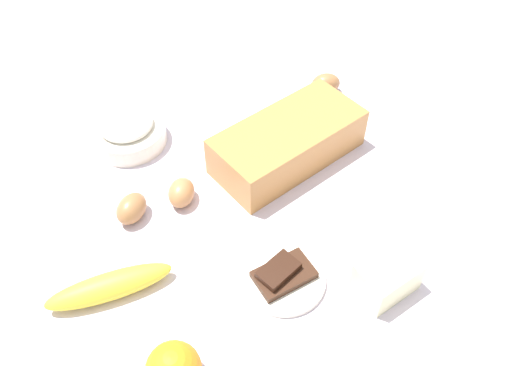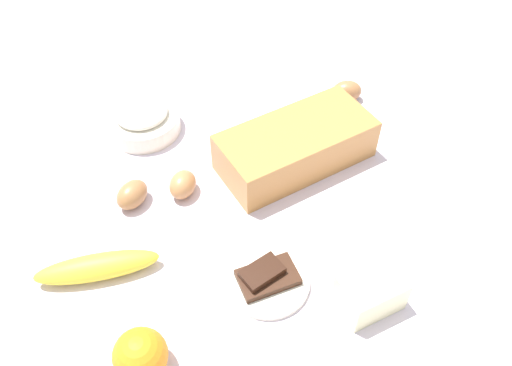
# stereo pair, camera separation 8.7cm
# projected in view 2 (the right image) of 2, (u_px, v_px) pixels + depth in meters

# --- Properties ---
(ground_plane) EXTENTS (2.40, 2.40, 0.02)m
(ground_plane) POSITION_uv_depth(u_px,v_px,m) (256.00, 202.00, 0.93)
(ground_plane) COLOR silver
(loaf_pan) EXTENTS (0.30, 0.19, 0.08)m
(loaf_pan) POSITION_uv_depth(u_px,v_px,m) (296.00, 145.00, 0.95)
(loaf_pan) COLOR #B77A3D
(loaf_pan) RESTS_ON ground_plane
(flour_bowl) EXTENTS (0.14, 0.14, 0.06)m
(flour_bowl) POSITION_uv_depth(u_px,v_px,m) (142.00, 119.00, 1.02)
(flour_bowl) COLOR silver
(flour_bowl) RESTS_ON ground_plane
(banana) EXTENTS (0.19, 0.06, 0.04)m
(banana) POSITION_uv_depth(u_px,v_px,m) (97.00, 267.00, 0.80)
(banana) COLOR yellow
(banana) RESTS_ON ground_plane
(orange_fruit) EXTENTS (0.07, 0.07, 0.07)m
(orange_fruit) POSITION_uv_depth(u_px,v_px,m) (140.00, 355.00, 0.69)
(orange_fruit) COLOR orange
(orange_fruit) RESTS_ON ground_plane
(butter_block) EXTENTS (0.10, 0.08, 0.06)m
(butter_block) POSITION_uv_depth(u_px,v_px,m) (371.00, 293.00, 0.76)
(butter_block) COLOR #F4EDB2
(butter_block) RESTS_ON ground_plane
(egg_near_butter) EXTENTS (0.07, 0.07, 0.04)m
(egg_near_butter) POSITION_uv_depth(u_px,v_px,m) (183.00, 184.00, 0.91)
(egg_near_butter) COLOR #AE7647
(egg_near_butter) RESTS_ON ground_plane
(egg_beside_bowl) EXTENTS (0.07, 0.06, 0.04)m
(egg_beside_bowl) POSITION_uv_depth(u_px,v_px,m) (347.00, 91.00, 1.09)
(egg_beside_bowl) COLOR #9E6A40
(egg_beside_bowl) RESTS_ON ground_plane
(egg_loose) EXTENTS (0.08, 0.07, 0.04)m
(egg_loose) POSITION_uv_depth(u_px,v_px,m) (132.00, 194.00, 0.90)
(egg_loose) COLOR #A06B41
(egg_loose) RESTS_ON ground_plane
(chocolate_plate) EXTENTS (0.13, 0.13, 0.03)m
(chocolate_plate) POSITION_uv_depth(u_px,v_px,m) (267.00, 279.00, 0.80)
(chocolate_plate) COLOR silver
(chocolate_plate) RESTS_ON ground_plane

